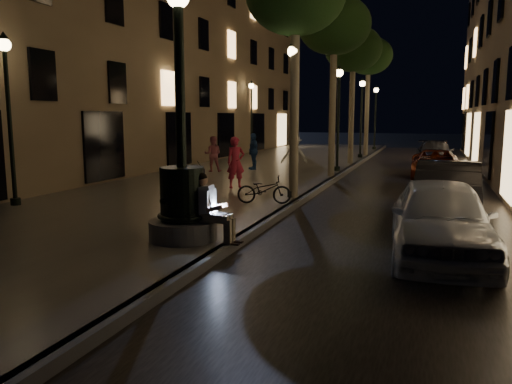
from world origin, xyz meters
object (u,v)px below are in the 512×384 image
at_px(car_third, 435,164).
at_px(pedestrian_blue, 253,151).
at_px(tree_third, 353,50).
at_px(stroller, 196,176).
at_px(car_second, 447,191).
at_px(pedestrian_red, 236,162).
at_px(seated_man_laptop, 210,206).
at_px(tree_far, 369,57).
at_px(lamp_left_b, 179,105).
at_px(car_rear, 435,153).
at_px(lamp_curb_b, 339,105).
at_px(lamp_curb_d, 376,109).
at_px(bicycle, 264,190).
at_px(pedestrian_pink, 213,154).
at_px(car_front, 441,219).
at_px(lamp_left_a, 8,97).
at_px(fountain_lamppost, 182,191).
at_px(pedestrian_white, 294,156).
at_px(lamp_curb_a, 293,99).
at_px(lamp_left_c, 251,108).
at_px(lamp_curb_c, 362,107).
at_px(tree_second, 334,27).

height_order(car_third, pedestrian_blue, pedestrian_blue).
xyz_separation_m(tree_third, stroller, (-3.45, -11.74, -5.44)).
height_order(car_second, pedestrian_red, pedestrian_red).
xyz_separation_m(seated_man_laptop, pedestrian_blue, (-3.80, 13.31, 0.13)).
relative_size(tree_far, lamp_left_b, 1.56).
bearing_deg(car_rear, seated_man_laptop, -105.30).
bearing_deg(pedestrian_red, lamp_curb_b, 30.59).
bearing_deg(lamp_curb_d, tree_third, -90.00).
xyz_separation_m(car_second, bicycle, (-4.98, -0.47, -0.15)).
distance_m(lamp_curb_b, car_rear, 7.97).
height_order(lamp_left_b, pedestrian_pink, lamp_left_b).
height_order(lamp_curb_b, car_third, lamp_curb_b).
height_order(car_front, car_rear, car_front).
relative_size(tree_far, lamp_left_a, 1.56).
height_order(fountain_lamppost, pedestrian_white, fountain_lamppost).
distance_m(lamp_left_a, pedestrian_white, 11.13).
bearing_deg(car_second, seated_man_laptop, -129.55).
xyz_separation_m(fountain_lamppost, tree_far, (0.78, 24.00, 5.22)).
relative_size(tree_third, car_front, 1.60).
relative_size(lamp_curb_a, pedestrian_white, 2.77).
bearing_deg(pedestrian_blue, car_front, -5.30).
xyz_separation_m(car_rear, bicycle, (-4.75, -15.63, -0.06)).
bearing_deg(lamp_left_c, lamp_curb_d, 48.41).
xyz_separation_m(car_third, pedestrian_blue, (-8.18, -1.16, 0.45)).
relative_size(lamp_curb_c, lamp_curb_d, 1.00).
distance_m(fountain_lamppost, pedestrian_pink, 12.63).
bearing_deg(lamp_left_c, tree_second, -54.25).
bearing_deg(car_third, fountain_lamppost, -110.64).
distance_m(lamp_left_c, car_second, 20.71).
bearing_deg(lamp_curb_b, lamp_curb_a, -90.00).
distance_m(lamp_curb_c, lamp_left_c, 7.10).
distance_m(tree_second, pedestrian_red, 7.47).
relative_size(tree_second, lamp_curb_a, 1.54).
relative_size(lamp_curb_a, car_rear, 1.03).
xyz_separation_m(fountain_lamppost, car_third, (5.00, 14.47, -0.60)).
height_order(lamp_left_a, lamp_left_b, same).
height_order(tree_third, lamp_curb_a, tree_third).
bearing_deg(lamp_left_a, lamp_curb_d, 75.77).
bearing_deg(lamp_left_a, bicycle, 21.11).
bearing_deg(pedestrian_white, pedestrian_red, 49.08).
xyz_separation_m(tree_second, car_front, (4.20, -10.97, -5.57)).
height_order(stroller, pedestrian_white, pedestrian_white).
bearing_deg(seated_man_laptop, lamp_curb_c, 89.78).
relative_size(stroller, pedestrian_pink, 0.62).
bearing_deg(bicycle, fountain_lamppost, 163.12).
bearing_deg(bicycle, pedestrian_blue, 7.74).
bearing_deg(car_third, tree_second, -151.12).
bearing_deg(car_rear, pedestrian_pink, -141.75).
relative_size(lamp_curb_a, car_second, 1.04).
relative_size(fountain_lamppost, pedestrian_white, 3.00).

